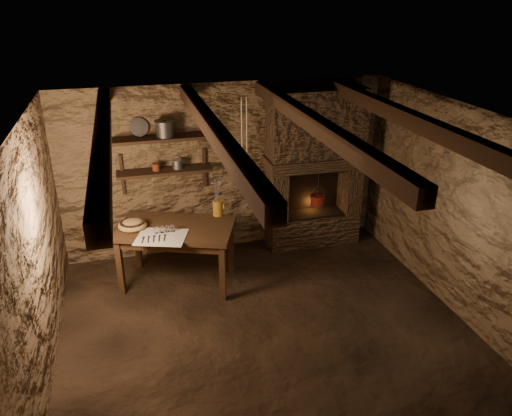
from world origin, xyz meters
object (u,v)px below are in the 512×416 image
object	(u,v)px
iron_stockpot	(165,129)
red_pot	(317,200)
work_table	(177,253)
wooden_bowl	(133,225)
stoneware_jug	(218,201)

from	to	relation	value
iron_stockpot	red_pot	size ratio (longest dim) A/B	0.47
work_table	wooden_bowl	xyz separation A→B (m)	(-0.51, 0.09, 0.42)
stoneware_jug	red_pot	distance (m)	1.61
work_table	red_pot	bearing A→B (deg)	36.38
stoneware_jug	iron_stockpot	distance (m)	1.14
stoneware_jug	red_pot	bearing A→B (deg)	34.24
wooden_bowl	iron_stockpot	world-z (taller)	iron_stockpot
work_table	red_pot	size ratio (longest dim) A/B	2.99
stoneware_jug	wooden_bowl	world-z (taller)	stoneware_jug
work_table	iron_stockpot	world-z (taller)	iron_stockpot
work_table	red_pot	xyz separation A→B (m)	(2.12, 0.58, 0.27)
red_pot	stoneware_jug	bearing A→B (deg)	-166.05
wooden_bowl	red_pot	distance (m)	2.68
work_table	wooden_bowl	size ratio (longest dim) A/B	4.60
work_table	iron_stockpot	xyz separation A→B (m)	(0.02, 0.70, 1.43)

